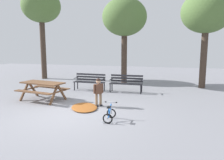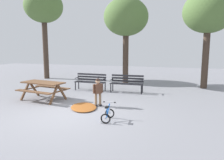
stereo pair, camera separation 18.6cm
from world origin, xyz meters
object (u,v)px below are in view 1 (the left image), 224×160
object	(u,v)px
kids_bicycle	(109,114)
park_bench_left	(126,82)
picnic_table	(43,86)
park_bench_far_left	(90,80)
child_standing	(98,90)

from	to	relation	value
kids_bicycle	park_bench_left	bearing A→B (deg)	95.25
picnic_table	park_bench_far_left	bearing A→B (deg)	65.97
park_bench_left	kids_bicycle	xyz separation A→B (m)	(0.39, -4.19, -0.31)
picnic_table	child_standing	world-z (taller)	child_standing
picnic_table	park_bench_left	distance (m)	3.92
picnic_table	kids_bicycle	size ratio (longest dim) A/B	3.43
picnic_table	park_bench_far_left	xyz separation A→B (m)	(1.11, 2.48, -0.08)
park_bench_left	child_standing	distance (m)	2.79
park_bench_far_left	child_standing	bearing A→B (deg)	-62.27
picnic_table	park_bench_far_left	distance (m)	2.72
park_bench_far_left	kids_bicycle	distance (m)	4.75
picnic_table	kids_bicycle	bearing A→B (deg)	-26.20
park_bench_far_left	park_bench_left	xyz separation A→B (m)	(1.90, 0.04, 0.00)
park_bench_left	kids_bicycle	size ratio (longest dim) A/B	2.77
child_standing	park_bench_left	bearing A→B (deg)	80.30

